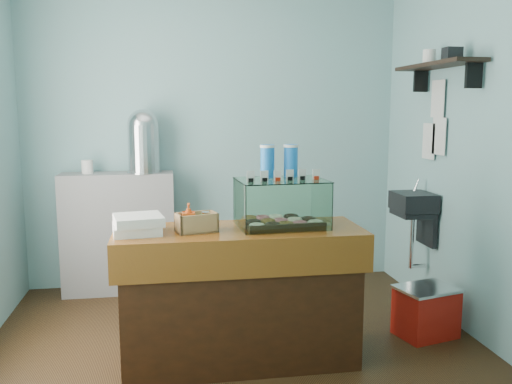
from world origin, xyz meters
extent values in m
plane|color=black|center=(0.00, 0.00, 0.00)|extent=(3.50, 3.50, 0.00)
cube|color=#7AB1B3|center=(0.00, 1.50, 1.40)|extent=(3.50, 0.04, 2.80)
cube|color=#7AB1B3|center=(0.00, -1.50, 1.40)|extent=(3.50, 0.04, 2.80)
cube|color=#7AB1B3|center=(1.75, 0.00, 1.40)|extent=(0.04, 3.00, 2.80)
cube|color=black|center=(1.58, 0.55, 0.90)|extent=(0.30, 0.35, 0.15)
cube|color=black|center=(1.71, 0.55, 0.70)|extent=(0.04, 0.30, 0.35)
cylinder|color=silver|center=(1.65, 0.65, 1.02)|extent=(0.02, 0.02, 0.12)
cylinder|color=silver|center=(1.58, 0.55, 0.55)|extent=(0.04, 0.04, 0.45)
cube|color=black|center=(1.60, 0.30, 2.00)|extent=(0.25, 1.00, 0.03)
cube|color=black|center=(1.67, -0.10, 1.90)|extent=(0.12, 0.03, 0.18)
cube|color=black|center=(1.67, 0.70, 1.90)|extent=(0.12, 0.03, 0.18)
cube|color=silver|center=(1.73, 0.45, 1.45)|extent=(0.01, 0.21, 0.30)
cube|color=silver|center=(1.73, 0.62, 1.40)|extent=(0.01, 0.21, 0.30)
cube|color=silver|center=(1.73, 0.50, 1.75)|extent=(0.01, 0.21, 0.30)
cube|color=#3C1B0B|center=(0.00, -0.25, 0.42)|extent=(1.50, 0.56, 0.84)
cube|color=#4C230A|center=(0.00, -0.25, 0.87)|extent=(1.60, 0.60, 0.06)
cube|color=#4C230A|center=(0.00, -0.53, 0.75)|extent=(1.60, 0.04, 0.18)
cube|color=gray|center=(-0.90, 1.32, 0.55)|extent=(1.00, 0.32, 1.10)
cube|color=#341F0F|center=(0.28, -0.21, 0.91)|extent=(0.52, 0.39, 0.02)
torus|color=silver|center=(0.10, -0.34, 0.94)|extent=(0.10, 0.10, 0.03)
torus|color=black|center=(0.20, -0.34, 0.94)|extent=(0.10, 0.10, 0.03)
torus|color=brown|center=(0.29, -0.33, 0.94)|extent=(0.10, 0.10, 0.03)
torus|color=#C95E71|center=(0.39, -0.33, 0.94)|extent=(0.10, 0.10, 0.03)
torus|color=silver|center=(0.48, -0.32, 0.94)|extent=(0.10, 0.10, 0.03)
torus|color=black|center=(0.09, -0.22, 0.94)|extent=(0.10, 0.10, 0.03)
torus|color=brown|center=(0.19, -0.22, 0.94)|extent=(0.10, 0.10, 0.03)
torus|color=#C95E71|center=(0.28, -0.21, 0.94)|extent=(0.10, 0.10, 0.03)
torus|color=silver|center=(0.38, -0.21, 0.94)|extent=(0.10, 0.10, 0.03)
torus|color=black|center=(0.48, -0.20, 0.94)|extent=(0.10, 0.10, 0.03)
torus|color=brown|center=(0.09, -0.11, 0.94)|extent=(0.10, 0.10, 0.03)
torus|color=#C95E71|center=(0.18, -0.10, 0.94)|extent=(0.10, 0.10, 0.03)
torus|color=silver|center=(0.28, -0.09, 0.94)|extent=(0.10, 0.10, 0.03)
torus|color=black|center=(0.37, -0.09, 0.94)|extent=(0.10, 0.10, 0.03)
cube|color=white|center=(0.30, -0.42, 1.05)|extent=(0.56, 0.04, 0.31)
cube|color=white|center=(0.27, -0.01, 1.05)|extent=(0.56, 0.04, 0.31)
cube|color=white|center=(0.00, -0.23, 1.05)|extent=(0.03, 0.41, 0.31)
cube|color=white|center=(0.56, -0.20, 1.05)|extent=(0.03, 0.41, 0.31)
cube|color=white|center=(0.28, -0.21, 1.21)|extent=(0.60, 0.45, 0.01)
cube|color=silver|center=(0.07, -0.28, 1.25)|extent=(0.05, 0.01, 0.07)
cube|color=black|center=(0.07, -0.28, 1.22)|extent=(0.03, 0.02, 0.02)
cube|color=silver|center=(0.16, -0.27, 1.25)|extent=(0.05, 0.01, 0.07)
cube|color=black|center=(0.16, -0.27, 1.22)|extent=(0.03, 0.02, 0.02)
cube|color=silver|center=(0.24, -0.27, 1.25)|extent=(0.05, 0.01, 0.07)
cube|color=#AC230D|center=(0.24, -0.27, 1.22)|extent=(0.03, 0.02, 0.02)
cube|color=silver|center=(0.33, -0.26, 1.25)|extent=(0.05, 0.01, 0.07)
cube|color=black|center=(0.33, -0.26, 1.22)|extent=(0.03, 0.02, 0.02)
cube|color=silver|center=(0.42, -0.25, 1.25)|extent=(0.05, 0.01, 0.07)
cube|color=black|center=(0.42, -0.25, 1.22)|extent=(0.03, 0.02, 0.02)
cube|color=silver|center=(0.51, -0.25, 1.25)|extent=(0.05, 0.01, 0.07)
cube|color=#AC230D|center=(0.51, -0.25, 1.22)|extent=(0.03, 0.02, 0.02)
cylinder|color=blue|center=(0.22, -0.08, 1.32)|extent=(0.09, 0.09, 0.22)
cylinder|color=white|center=(0.22, -0.08, 1.42)|extent=(0.10, 0.10, 0.02)
cylinder|color=blue|center=(0.38, -0.07, 1.32)|extent=(0.09, 0.09, 0.22)
cylinder|color=white|center=(0.38, -0.07, 1.42)|extent=(0.10, 0.10, 0.02)
cube|color=tan|center=(-0.28, -0.28, 0.91)|extent=(0.28, 0.21, 0.01)
cube|color=tan|center=(-0.26, -0.35, 0.96)|extent=(0.25, 0.07, 0.12)
cube|color=tan|center=(-0.29, -0.22, 0.96)|extent=(0.25, 0.07, 0.12)
cube|color=tan|center=(-0.39, -0.31, 0.96)|extent=(0.05, 0.15, 0.12)
cube|color=tan|center=(-0.16, -0.26, 0.96)|extent=(0.05, 0.15, 0.12)
imported|color=#DA4F14|center=(-0.33, -0.30, 1.00)|extent=(0.10, 0.10, 0.17)
cylinder|color=#368323|center=(-0.22, -0.27, 0.96)|extent=(0.06, 0.06, 0.10)
cylinder|color=silver|center=(-0.22, -0.27, 1.02)|extent=(0.05, 0.05, 0.01)
cube|color=white|center=(-0.65, -0.27, 0.93)|extent=(0.32, 0.32, 0.06)
cube|color=white|center=(-0.64, -0.28, 0.99)|extent=(0.33, 0.33, 0.06)
cylinder|color=silver|center=(-0.65, 1.30, 1.10)|extent=(0.31, 0.31, 0.01)
cylinder|color=silver|center=(-0.65, 1.30, 1.32)|extent=(0.28, 0.28, 0.42)
sphere|color=silver|center=(-0.65, 1.30, 1.53)|extent=(0.28, 0.28, 0.28)
cube|color=red|center=(1.41, -0.08, 0.18)|extent=(0.46, 0.39, 0.35)
cube|color=silver|center=(1.41, -0.08, 0.36)|extent=(0.49, 0.42, 0.02)
camera|label=1|loc=(-0.45, -3.64, 1.66)|focal=38.00mm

